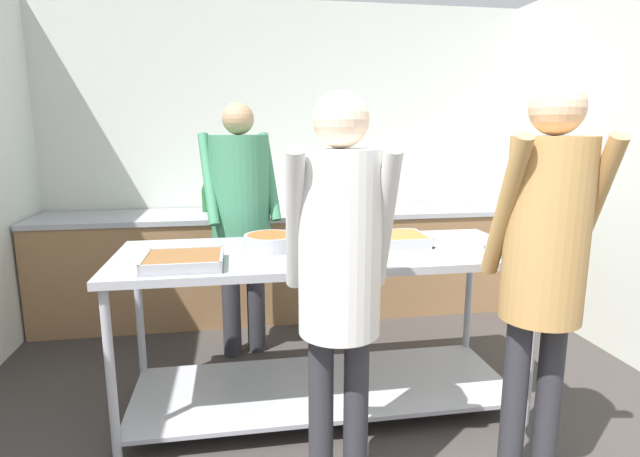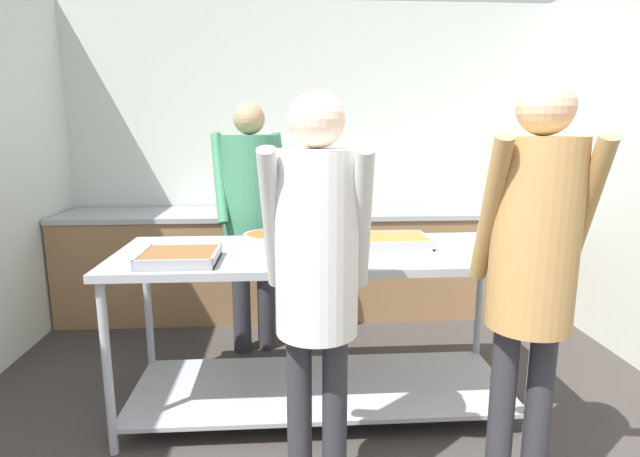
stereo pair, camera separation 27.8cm
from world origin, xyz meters
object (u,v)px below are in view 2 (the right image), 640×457
object	(u,v)px
serving_tray_roast	(179,257)
guest_serving_left	(533,254)
sauce_pan	(270,240)
broccoli_bowl	(340,250)
water_bottle	(225,195)
plate_stack	(463,245)
guest_serving_right	(317,262)
cook_behind_counter	(251,203)
serving_tray_vegetables	(394,241)

from	to	relation	value
serving_tray_roast	guest_serving_left	xyz separation A→B (m)	(1.48, -0.61, 0.15)
sauce_pan	broccoli_bowl	xyz separation A→B (m)	(0.36, -0.22, -0.01)
broccoli_bowl	water_bottle	xyz separation A→B (m)	(-0.79, 1.80, 0.06)
sauce_pan	broccoli_bowl	bearing A→B (deg)	-31.44
serving_tray_roast	water_bottle	size ratio (longest dim) A/B	1.31
serving_tray_roast	plate_stack	xyz separation A→B (m)	(1.48, 0.16, 0.00)
guest_serving_left	guest_serving_right	distance (m)	0.83
broccoli_bowl	cook_behind_counter	world-z (taller)	cook_behind_counter
serving_tray_roast	sauce_pan	distance (m)	0.51
sauce_pan	plate_stack	distance (m)	1.05
sauce_pan	guest_serving_right	bearing A→B (deg)	-75.89
sauce_pan	plate_stack	size ratio (longest dim) A/B	1.70
sauce_pan	guest_serving_left	bearing A→B (deg)	-40.10
broccoli_bowl	water_bottle	bearing A→B (deg)	113.81
plate_stack	cook_behind_counter	distance (m)	1.47
serving_tray_roast	cook_behind_counter	world-z (taller)	cook_behind_counter
broccoli_bowl	plate_stack	distance (m)	0.70
serving_tray_roast	broccoli_bowl	distance (m)	0.80
broccoli_bowl	cook_behind_counter	xyz separation A→B (m)	(-0.51, 0.96, 0.10)
serving_tray_roast	cook_behind_counter	size ratio (longest dim) A/B	0.21
broccoli_bowl	water_bottle	size ratio (longest dim) A/B	0.78
plate_stack	guest_serving_right	bearing A→B (deg)	-139.40
sauce_pan	serving_tray_roast	bearing A→B (deg)	-148.92
guest_serving_right	water_bottle	size ratio (longest dim) A/B	6.04
broccoli_bowl	cook_behind_counter	bearing A→B (deg)	118.05
guest_serving_left	cook_behind_counter	size ratio (longest dim) A/B	1.01
serving_tray_roast	guest_serving_left	size ratio (longest dim) A/B	0.21
plate_stack	water_bottle	bearing A→B (deg)	131.35
serving_tray_roast	broccoli_bowl	xyz separation A→B (m)	(0.80, 0.04, 0.02)
guest_serving_left	cook_behind_counter	bearing A→B (deg)	126.39
water_bottle	broccoli_bowl	bearing A→B (deg)	-66.19
guest_serving_right	water_bottle	xyz separation A→B (m)	(-0.64, 2.40, -0.05)
broccoli_bowl	guest_serving_right	world-z (taller)	guest_serving_right
broccoli_bowl	guest_serving_left	bearing A→B (deg)	-43.96
broccoli_bowl	cook_behind_counter	distance (m)	1.09
plate_stack	guest_serving_left	bearing A→B (deg)	-90.54
guest_serving_right	cook_behind_counter	world-z (taller)	cook_behind_counter
broccoli_bowl	serving_tray_vegetables	distance (m)	0.42
sauce_pan	guest_serving_left	size ratio (longest dim) A/B	0.25
plate_stack	sauce_pan	bearing A→B (deg)	174.45
broccoli_bowl	guest_serving_left	xyz separation A→B (m)	(0.68, -0.65, 0.13)
broccoli_bowl	guest_serving_left	size ratio (longest dim) A/B	0.13
serving_tray_vegetables	cook_behind_counter	distance (m)	1.11
cook_behind_counter	serving_tray_vegetables	bearing A→B (deg)	-40.00
water_bottle	guest_serving_right	bearing A→B (deg)	-75.06
serving_tray_vegetables	cook_behind_counter	bearing A→B (deg)	140.00
plate_stack	guest_serving_left	size ratio (longest dim) A/B	0.15
serving_tray_roast	broccoli_bowl	world-z (taller)	broccoli_bowl
sauce_pan	plate_stack	bearing A→B (deg)	-5.55
guest_serving_right	serving_tray_vegetables	bearing A→B (deg)	60.17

